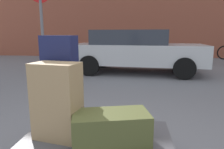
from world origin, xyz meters
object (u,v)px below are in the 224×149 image
at_px(duffel_bag_olive_stacked_top, 111,128).
at_px(bollard_kerb_near, 192,58).
at_px(parked_car, 135,50).
at_px(suitcase_tan_rear_left, 57,101).
at_px(duffel_bag_navy_topmost_pile, 59,49).
at_px(luggage_cart, 98,141).
at_px(no_parking_sign, 42,23).
at_px(suitcase_charcoal_rear_right, 61,94).

xyz_separation_m(duffel_bag_olive_stacked_top, bollard_kerb_near, (2.63, 7.33, -0.19)).
distance_m(parked_car, bollard_kerb_near, 3.18).
xyz_separation_m(suitcase_tan_rear_left, duffel_bag_navy_topmost_pile, (-0.06, 0.28, 0.45)).
relative_size(luggage_cart, suitcase_tan_rear_left, 1.97).
distance_m(suitcase_tan_rear_left, parked_car, 5.30).
relative_size(luggage_cart, parked_car, 0.31).
relative_size(duffel_bag_olive_stacked_top, no_parking_sign, 0.26).
bearing_deg(no_parking_sign, parked_car, 42.31).
bearing_deg(parked_car, suitcase_charcoal_rear_right, -98.85).
bearing_deg(luggage_cart, no_parking_sign, 121.91).
height_order(suitcase_charcoal_rear_right, bollard_kerb_near, suitcase_charcoal_rear_right).
bearing_deg(suitcase_tan_rear_left, suitcase_charcoal_rear_right, 113.92).
xyz_separation_m(luggage_cart, bollard_kerb_near, (2.77, 7.17, 0.03)).
relative_size(luggage_cart, bollard_kerb_near, 2.31).
bearing_deg(parked_car, duffel_bag_navy_topmost_pile, -98.85).
xyz_separation_m(duffel_bag_olive_stacked_top, duffel_bag_navy_topmost_pile, (-0.56, 0.35, 0.65)).
distance_m(suitcase_charcoal_rear_right, parked_car, 5.03).
xyz_separation_m(luggage_cart, no_parking_sign, (-1.93, 3.09, 1.28)).
xyz_separation_m(suitcase_charcoal_rear_right, parked_car, (0.77, 4.97, 0.09)).
bearing_deg(suitcase_charcoal_rear_right, duffel_bag_navy_topmost_pile, 84.95).
distance_m(duffel_bag_navy_topmost_pile, parked_car, 5.04).
bearing_deg(duffel_bag_navy_topmost_pile, bollard_kerb_near, 73.73).
height_order(suitcase_tan_rear_left, parked_car, parked_car).
relative_size(suitcase_charcoal_rear_right, duffel_bag_olive_stacked_top, 1.01).
bearing_deg(luggage_cart, bollard_kerb_near, 68.87).
relative_size(suitcase_charcoal_rear_right, duffel_bag_navy_topmost_pile, 1.95).
height_order(bollard_kerb_near, no_parking_sign, no_parking_sign).
bearing_deg(duffel_bag_navy_topmost_pile, no_parking_sign, 125.79).
xyz_separation_m(suitcase_charcoal_rear_right, suitcase_tan_rear_left, (0.06, -0.28, 0.02)).
relative_size(duffel_bag_navy_topmost_pile, parked_car, 0.08).
bearing_deg(suitcase_charcoal_rear_right, suitcase_tan_rear_left, -82.10).
bearing_deg(suitcase_tan_rear_left, parked_car, 93.28).
relative_size(luggage_cart, no_parking_sign, 0.55).
bearing_deg(parked_car, no_parking_sign, -137.69).
relative_size(luggage_cart, suitcase_charcoal_rear_right, 2.09).
distance_m(luggage_cart, duffel_bag_olive_stacked_top, 0.30).
bearing_deg(bollard_kerb_near, luggage_cart, -111.13).
height_order(parked_car, bollard_kerb_near, parked_car).
relative_size(duffel_bag_navy_topmost_pile, no_parking_sign, 0.13).
bearing_deg(suitcase_charcoal_rear_right, no_parking_sign, 112.43).
height_order(duffel_bag_olive_stacked_top, duffel_bag_navy_topmost_pile, duffel_bag_navy_topmost_pile).
bearing_deg(suitcase_tan_rear_left, duffel_bag_navy_topmost_pile, 113.92).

